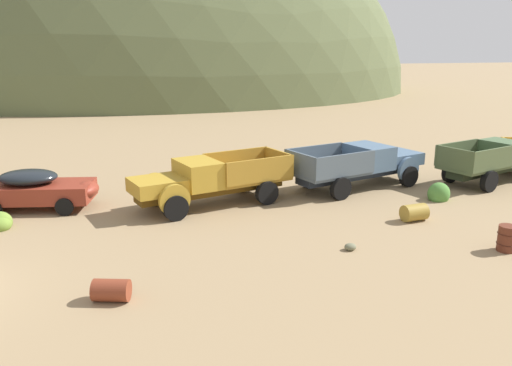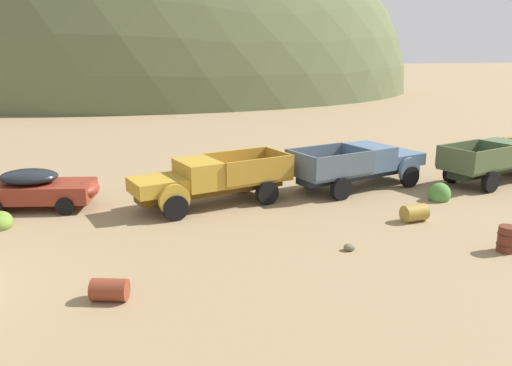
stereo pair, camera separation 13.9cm
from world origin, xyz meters
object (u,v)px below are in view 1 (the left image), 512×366
truck_mustard (202,182)px  oil_drum_tipped (414,213)px  truck_chalk_blue (366,164)px  oil_drum_foreground (111,290)px  car_rust_red (39,188)px  oil_drum_by_truck (507,238)px  truck_weathered_green (499,159)px

truck_mustard → oil_drum_tipped: 8.18m
truck_chalk_blue → oil_drum_foreground: 14.10m
car_rust_red → oil_drum_by_truck: car_rust_red is taller
truck_weathered_green → oil_drum_by_truck: (-5.89, -7.58, -0.61)m
oil_drum_by_truck → truck_weathered_green: bearing=52.2°
car_rust_red → oil_drum_tipped: (13.42, -5.24, -0.50)m
truck_weathered_green → oil_drum_by_truck: bearing=-145.5°
oil_drum_tipped → truck_mustard: bearing=152.2°
oil_drum_by_truck → truck_chalk_blue: bearing=94.8°
truck_mustard → oil_drum_by_truck: (8.41, -7.15, -0.60)m
car_rust_red → truck_mustard: (6.21, -1.43, 0.20)m
oil_drum_foreground → oil_drum_tipped: size_ratio=1.08×
car_rust_red → truck_mustard: bearing=-0.9°
truck_mustard → truck_chalk_blue: same height
truck_chalk_blue → truck_weathered_green: (6.58, -0.72, 0.01)m
truck_weathered_green → oil_drum_tipped: 8.29m
truck_chalk_blue → oil_drum_tipped: size_ratio=7.15×
truck_chalk_blue → truck_weathered_green: same height
truck_mustard → truck_weathered_green: 14.30m
car_rust_red → truck_chalk_blue: size_ratio=0.70×
car_rust_red → truck_chalk_blue: (13.92, -0.28, 0.21)m
oil_drum_foreground → oil_drum_by_truck: bearing=0.6°
truck_weathered_green → oil_drum_foreground: 19.47m
oil_drum_foreground → oil_drum_tipped: (10.78, 3.48, 0.03)m
oil_drum_tipped → oil_drum_foreground: bearing=-162.1°
truck_chalk_blue → oil_drum_by_truck: truck_chalk_blue is taller
truck_chalk_blue → truck_weathered_green: bearing=-22.3°
oil_drum_tipped → oil_drum_by_truck: bearing=-70.3°
truck_mustard → oil_drum_by_truck: truck_mustard is taller
truck_mustard → oil_drum_by_truck: 11.05m
truck_mustard → truck_chalk_blue: bearing=173.1°
car_rust_red → oil_drum_tipped: size_ratio=4.99×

